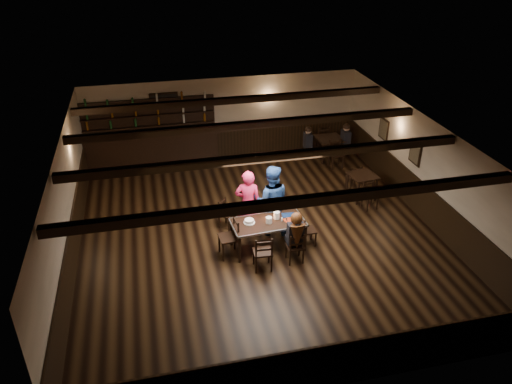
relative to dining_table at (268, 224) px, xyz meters
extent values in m
plane|color=black|center=(-0.07, 0.68, -0.68)|extent=(10.00, 10.00, 0.00)
cube|color=beige|center=(-0.07, 5.68, 0.67)|extent=(9.00, 0.02, 2.70)
cube|color=beige|center=(-0.07, -4.32, 0.67)|extent=(9.00, 0.02, 2.70)
cube|color=beige|center=(-4.57, 0.68, 0.67)|extent=(0.02, 10.00, 2.70)
cube|color=beige|center=(4.43, 0.68, 0.67)|extent=(0.02, 10.00, 2.70)
cube|color=silver|center=(-0.07, 0.68, 2.02)|extent=(9.00, 10.00, 0.02)
cube|color=black|center=(-0.07, 5.65, -0.18)|extent=(9.00, 0.04, 1.00)
cube|color=black|center=(-0.07, -4.29, -0.18)|extent=(9.00, 0.04, 1.00)
cube|color=black|center=(-4.54, 0.68, -0.18)|extent=(0.04, 10.00, 1.00)
cube|color=black|center=(4.40, 0.68, -0.18)|extent=(0.04, 10.00, 1.00)
cube|color=black|center=(-1.97, 5.65, 1.17)|extent=(0.90, 0.03, 1.00)
cube|color=black|center=(-1.97, 5.63, 1.17)|extent=(0.80, 0.02, 0.90)
cube|color=black|center=(4.40, 1.18, 0.92)|extent=(0.03, 0.55, 0.65)
cube|color=#72664C|center=(4.38, 1.18, 0.92)|extent=(0.02, 0.45, 0.55)
cube|color=black|center=(4.40, 3.08, 0.87)|extent=(0.03, 0.55, 0.65)
cube|color=#72664C|center=(4.38, 3.08, 0.87)|extent=(0.02, 0.45, 0.55)
cube|color=black|center=(-0.07, -2.32, 1.92)|extent=(8.90, 0.18, 0.18)
cube|color=black|center=(-0.07, -0.32, 1.92)|extent=(8.90, 0.18, 0.18)
cube|color=black|center=(-0.07, 1.68, 1.92)|extent=(8.90, 0.18, 0.18)
cube|color=black|center=(-0.07, 3.68, 1.92)|extent=(8.90, 0.18, 0.18)
cube|color=black|center=(-0.79, -0.44, -0.33)|extent=(0.06, 0.06, 0.71)
cube|color=black|center=(-0.84, 0.32, -0.33)|extent=(0.06, 0.06, 0.71)
cube|color=black|center=(0.84, -0.32, -0.33)|extent=(0.06, 0.06, 0.71)
cube|color=black|center=(0.79, 0.44, -0.33)|extent=(0.06, 0.06, 0.71)
cube|color=black|center=(0.00, 0.00, 0.04)|extent=(1.82, 1.00, 0.04)
cube|color=#A5A8AD|center=(-0.03, 0.42, 0.04)|extent=(1.76, 0.15, 0.05)
cube|color=#A5A8AD|center=(0.03, -0.42, 0.04)|extent=(1.76, 0.15, 0.05)
cube|color=#A5A8AD|center=(0.86, 0.06, 0.04)|extent=(0.09, 0.88, 0.05)
cube|color=#A5A8AD|center=(-0.86, -0.06, 0.04)|extent=(0.09, 0.88, 0.05)
cube|color=black|center=(-0.13, -0.61, -0.47)|extent=(0.04, 0.04, 0.43)
cube|color=black|center=(-0.15, -0.95, -0.47)|extent=(0.04, 0.04, 0.43)
cube|color=black|center=(-0.49, -0.59, -0.47)|extent=(0.04, 0.04, 0.43)
cube|color=black|center=(-0.51, -0.93, -0.47)|extent=(0.04, 0.04, 0.43)
cube|color=black|center=(-0.32, -0.77, -0.23)|extent=(0.44, 0.42, 0.04)
cube|color=black|center=(-0.33, -0.94, -0.01)|extent=(0.42, 0.06, 0.45)
cube|color=black|center=(-0.33, -0.94, -0.05)|extent=(0.36, 0.05, 0.05)
cube|color=black|center=(-0.33, -0.94, 0.13)|extent=(0.36, 0.05, 0.05)
cube|color=black|center=(0.64, -0.51, -0.49)|extent=(0.03, 0.03, 0.39)
cube|color=black|center=(0.65, -0.82, -0.49)|extent=(0.03, 0.03, 0.39)
cube|color=black|center=(0.32, -0.52, -0.49)|extent=(0.03, 0.03, 0.39)
cube|color=black|center=(0.32, -0.82, -0.49)|extent=(0.03, 0.03, 0.39)
cube|color=black|center=(0.48, -0.67, -0.28)|extent=(0.39, 0.37, 0.04)
cube|color=black|center=(0.48, -0.82, -0.08)|extent=(0.38, 0.04, 0.41)
cube|color=black|center=(0.48, -0.82, -0.12)|extent=(0.33, 0.03, 0.05)
cube|color=black|center=(0.48, -0.82, 0.05)|extent=(0.33, 0.03, 0.05)
cube|color=black|center=(-1.19, 0.09, -0.44)|extent=(0.04, 0.04, 0.48)
cube|color=black|center=(-0.81, 0.12, -0.44)|extent=(0.04, 0.04, 0.48)
cube|color=black|center=(-1.16, -0.31, -0.44)|extent=(0.04, 0.04, 0.48)
cube|color=black|center=(-0.78, -0.28, -0.44)|extent=(0.04, 0.04, 0.48)
cube|color=black|center=(-0.98, -0.09, -0.18)|extent=(0.48, 0.50, 0.04)
cube|color=black|center=(-0.79, -0.08, 0.07)|extent=(0.07, 0.47, 0.50)
cube|color=black|center=(-0.79, -0.08, 0.02)|extent=(0.06, 0.40, 0.06)
cube|color=black|center=(-0.79, -0.08, 0.22)|extent=(0.06, 0.40, 0.06)
cube|color=black|center=(1.16, -0.22, -0.49)|extent=(0.03, 0.03, 0.38)
cube|color=black|center=(0.86, -0.23, -0.49)|extent=(0.03, 0.03, 0.38)
cube|color=black|center=(1.16, 0.10, -0.49)|extent=(0.03, 0.03, 0.38)
cube|color=black|center=(0.85, 0.09, -0.49)|extent=(0.03, 0.03, 0.38)
cube|color=black|center=(1.01, -0.06, -0.28)|extent=(0.36, 0.38, 0.04)
cube|color=black|center=(0.85, -0.07, -0.08)|extent=(0.04, 0.37, 0.40)
cube|color=black|center=(0.85, -0.07, -0.12)|extent=(0.03, 0.32, 0.04)
cube|color=black|center=(0.85, -0.07, 0.04)|extent=(0.03, 0.32, 0.04)
cube|color=black|center=(-0.79, 0.93, -0.49)|extent=(0.04, 0.04, 0.38)
cube|color=black|center=(-1.01, 1.14, -0.49)|extent=(0.04, 0.04, 0.38)
cube|color=black|center=(-0.58, 1.16, -0.49)|extent=(0.04, 0.04, 0.38)
cube|color=black|center=(-0.80, 1.37, -0.49)|extent=(0.04, 0.04, 0.38)
cube|color=black|center=(-0.79, 1.15, -0.29)|extent=(0.51, 0.51, 0.04)
cube|color=black|center=(-0.90, 1.25, -0.09)|extent=(0.27, 0.29, 0.40)
cube|color=black|center=(-0.90, 1.25, -0.13)|extent=(0.23, 0.25, 0.04)
cube|color=black|center=(-0.90, 1.25, 0.03)|extent=(0.23, 0.25, 0.04)
imported|color=#F62954|center=(-0.33, 0.73, 0.21)|extent=(0.73, 0.56, 1.79)
imported|color=navy|center=(0.25, 0.67, 0.25)|extent=(1.06, 0.92, 1.88)
cube|color=black|center=(0.48, -0.54, -0.16)|extent=(0.35, 0.35, 0.14)
cube|color=black|center=(0.48, -0.67, 0.09)|extent=(0.37, 0.22, 0.52)
cylinder|color=black|center=(0.48, -0.67, 0.33)|extent=(0.11, 0.37, 0.37)
sphere|color=#D8A384|center=(0.48, -0.67, 0.50)|extent=(0.23, 0.23, 0.23)
sphere|color=black|center=(0.48, -0.70, 0.51)|extent=(0.28, 0.28, 0.28)
cone|color=black|center=(0.48, -0.81, 0.07)|extent=(0.22, 0.22, 0.65)
cylinder|color=white|center=(-0.45, 0.05, 0.08)|extent=(0.28, 0.28, 0.01)
cylinder|color=white|center=(-0.45, 0.05, 0.12)|extent=(0.22, 0.22, 0.07)
cylinder|color=silver|center=(-0.45, 0.05, 0.10)|extent=(0.24, 0.24, 0.04)
cylinder|color=white|center=(0.01, -0.05, 0.14)|extent=(0.16, 0.16, 0.15)
cylinder|color=white|center=(0.24, 0.10, 0.16)|extent=(0.15, 0.15, 0.18)
cylinder|color=#A5A8AD|center=(0.04, 0.15, 0.08)|extent=(0.05, 0.05, 0.03)
sphere|color=orange|center=(0.04, 0.15, 0.11)|extent=(0.03, 0.03, 0.03)
cylinder|color=silver|center=(0.33, -0.06, 0.12)|extent=(0.04, 0.04, 0.10)
cylinder|color=#A5A8AD|center=(0.45, -0.07, 0.12)|extent=(0.04, 0.04, 0.10)
cylinder|color=silver|center=(0.26, 0.13, 0.13)|extent=(0.08, 0.08, 0.12)
cube|color=#992B10|center=(0.52, -0.03, 0.07)|extent=(0.31, 0.25, 0.00)
cube|color=#0D1E42|center=(0.57, 0.18, 0.07)|extent=(0.35, 0.26, 0.00)
cube|color=black|center=(-2.53, 5.33, -0.13)|extent=(4.27, 0.60, 1.10)
cube|color=black|center=(-2.53, 5.33, 0.44)|extent=(4.47, 0.70, 0.05)
cube|color=black|center=(-2.53, 5.60, 0.42)|extent=(4.27, 0.10, 2.20)
cube|color=black|center=(-2.53, 5.50, 0.67)|extent=(4.17, 0.22, 0.03)
cube|color=black|center=(-2.53, 5.50, 1.02)|extent=(4.17, 0.22, 0.03)
cube|color=black|center=(-2.53, 5.50, 1.37)|extent=(4.17, 0.22, 0.03)
cube|color=black|center=(3.25, 1.82, 0.05)|extent=(0.81, 0.81, 0.04)
cube|color=black|center=(2.99, 1.48, -0.33)|extent=(0.05, 0.05, 0.71)
cube|color=black|center=(2.91, 2.08, -0.33)|extent=(0.05, 0.05, 0.71)
cube|color=black|center=(3.58, 1.56, -0.33)|extent=(0.05, 0.05, 0.71)
cube|color=black|center=(3.51, 2.15, -0.33)|extent=(0.05, 0.05, 0.71)
cube|color=black|center=(3.28, 4.61, 0.05)|extent=(0.88, 0.88, 0.04)
cube|color=black|center=(2.95, 4.25, -0.33)|extent=(0.05, 0.05, 0.71)
cube|color=black|center=(2.92, 4.95, -0.33)|extent=(0.05, 0.05, 0.71)
cube|color=black|center=(3.65, 4.27, -0.33)|extent=(0.05, 0.05, 0.71)
cube|color=black|center=(3.62, 4.97, -0.33)|extent=(0.05, 0.05, 0.71)
cube|color=black|center=(2.52, 4.56, 0.05)|extent=(0.24, 0.38, 0.54)
sphere|color=#D8A384|center=(2.52, 4.56, 0.41)|extent=(0.21, 0.21, 0.21)
sphere|color=black|center=(2.52, 4.56, 0.45)|extent=(0.22, 0.22, 0.22)
cube|color=black|center=(3.78, 4.41, 0.07)|extent=(0.26, 0.41, 0.57)
sphere|color=#D8A384|center=(3.78, 4.41, 0.45)|extent=(0.22, 0.22, 0.22)
sphere|color=black|center=(3.78, 4.41, 0.49)|extent=(0.23, 0.23, 0.23)
camera|label=1|loc=(-2.58, -9.82, 6.42)|focal=35.00mm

